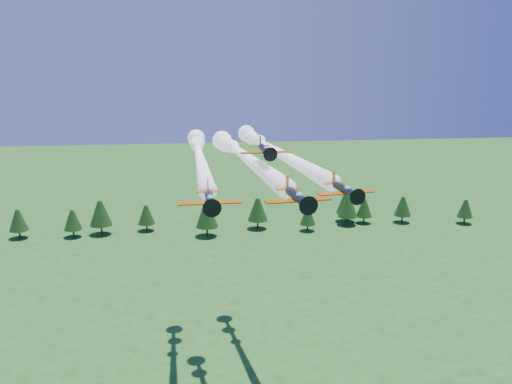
{
  "coord_description": "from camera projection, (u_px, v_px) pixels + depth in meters",
  "views": [
    {
      "loc": [
        -11.11,
        -72.55,
        59.39
      ],
      "look_at": [
        -2.59,
        0.0,
        41.15
      ],
      "focal_mm": 40.0,
      "sensor_mm": 36.0,
      "label": 1
    }
  ],
  "objects": [
    {
      "name": "plane_lead",
      "position": [
        243.0,
        155.0,
        93.55
      ],
      "size": [
        11.77,
        51.53,
        3.7
      ],
      "rotation": [
        0.0,
        0.0,
        0.13
      ],
      "color": "black",
      "rests_on": "ground"
    },
    {
      "name": "plane_left",
      "position": [
        199.0,
        155.0,
        103.11
      ],
      "size": [
        8.27,
        57.85,
        3.7
      ],
      "rotation": [
        0.0,
        0.0,
        0.02
      ],
      "color": "black",
      "rests_on": "ground"
    },
    {
      "name": "plane_right",
      "position": [
        274.0,
        150.0,
        107.8
      ],
      "size": [
        13.89,
        59.04,
        3.7
      ],
      "rotation": [
        0.0,
        0.0,
        0.15
      ],
      "color": "black",
      "rests_on": "ground"
    },
    {
      "name": "plane_slot",
      "position": [
        265.0,
        150.0,
        80.03
      ],
      "size": [
        7.05,
        7.66,
        2.48
      ],
      "rotation": [
        0.0,
        0.0,
        0.07
      ],
      "color": "black",
      "rests_on": "ground"
    },
    {
      "name": "treeline",
      "position": [
        209.0,
        213.0,
        190.28
      ],
      "size": [
        170.8,
        20.86,
        11.51
      ],
      "color": "#382314",
      "rests_on": "ground"
    }
  ]
}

